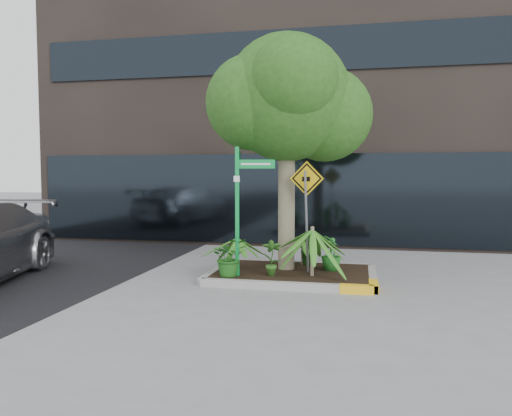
# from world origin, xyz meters

# --- Properties ---
(ground) EXTENTS (80.00, 80.00, 0.00)m
(ground) POSITION_xyz_m (0.00, 0.00, 0.00)
(ground) COLOR gray
(ground) RESTS_ON ground
(building) EXTENTS (18.00, 8.00, 15.00)m
(building) POSITION_xyz_m (0.50, 8.50, 7.50)
(building) COLOR #2D2621
(building) RESTS_ON ground
(planter) EXTENTS (3.35, 2.36, 0.15)m
(planter) POSITION_xyz_m (0.23, 0.27, 0.10)
(planter) COLOR #9E9E99
(planter) RESTS_ON ground
(tree) EXTENTS (3.36, 2.98, 5.04)m
(tree) POSITION_xyz_m (0.04, 0.52, 3.68)
(tree) COLOR gray
(tree) RESTS_ON ground
(palm_front) EXTENTS (1.08, 1.08, 1.20)m
(palm_front) POSITION_xyz_m (0.64, -0.12, 1.05)
(palm_front) COLOR gray
(palm_front) RESTS_ON ground
(palm_left) EXTENTS (0.78, 0.78, 0.87)m
(palm_left) POSITION_xyz_m (-0.95, 0.23, 0.80)
(palm_left) COLOR gray
(palm_left) RESTS_ON ground
(palm_back) EXTENTS (0.74, 0.74, 0.82)m
(palm_back) POSITION_xyz_m (0.32, 1.09, 0.76)
(palm_back) COLOR gray
(palm_back) RESTS_ON ground
(shrub_a) EXTENTS (0.92, 0.92, 0.75)m
(shrub_a) POSITION_xyz_m (-0.93, -0.49, 0.53)
(shrub_a) COLOR #1E5919
(shrub_a) RESTS_ON planter
(shrub_b) EXTENTS (0.46, 0.46, 0.72)m
(shrub_b) POSITION_xyz_m (0.97, 0.49, 0.51)
(shrub_b) COLOR #1E621D
(shrub_b) RESTS_ON planter
(shrub_c) EXTENTS (0.40, 0.40, 0.72)m
(shrub_c) POSITION_xyz_m (-0.13, -0.28, 0.51)
(shrub_c) COLOR #316A21
(shrub_c) RESTS_ON planter
(shrub_d) EXTENTS (0.49, 0.49, 0.70)m
(shrub_d) POSITION_xyz_m (0.45, 1.00, 0.50)
(shrub_d) COLOR #1E5618
(shrub_d) RESTS_ON planter
(street_sign_post) EXTENTS (0.85, 0.78, 2.65)m
(street_sign_post) POSITION_xyz_m (-0.75, -0.33, 1.64)
(street_sign_post) COLOR #0E9B3F
(street_sign_post) RESTS_ON ground
(cattle_sign) EXTENTS (0.68, 0.33, 2.23)m
(cattle_sign) POSITION_xyz_m (0.50, 0.11, 1.66)
(cattle_sign) COLOR slate
(cattle_sign) RESTS_ON ground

